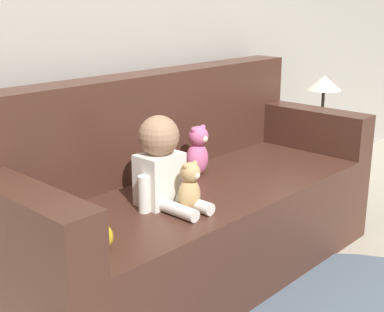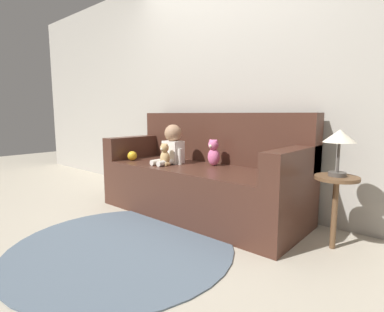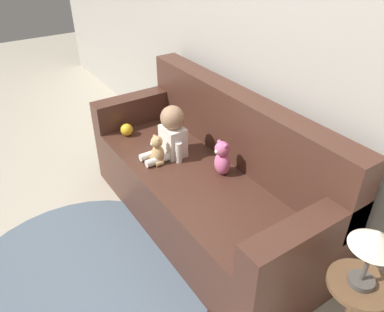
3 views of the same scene
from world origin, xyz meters
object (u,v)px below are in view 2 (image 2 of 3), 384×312
at_px(person_baby, 172,146).
at_px(toy_ball, 132,156).
at_px(side_table, 338,159).
at_px(plush_toy_side, 214,153).
at_px(teddy_bear_brown, 165,155).
at_px(couch, 202,178).

relative_size(person_baby, toy_ball, 3.90).
bearing_deg(side_table, person_baby, -175.75).
relative_size(plush_toy_side, side_table, 0.29).
relative_size(teddy_bear_brown, side_table, 0.25).
distance_m(couch, person_baby, 0.44).
distance_m(person_baby, plush_toy_side, 0.43).
bearing_deg(person_baby, teddy_bear_brown, -77.08).
xyz_separation_m(teddy_bear_brown, side_table, (1.49, 0.25, 0.08)).
height_order(person_baby, plush_toy_side, person_baby).
bearing_deg(plush_toy_side, side_table, -2.39).
xyz_separation_m(person_baby, toy_ball, (-0.45, -0.15, -0.13)).
distance_m(couch, side_table, 1.27).
xyz_separation_m(couch, side_table, (1.23, -0.01, 0.31)).
xyz_separation_m(plush_toy_side, toy_ball, (-0.85, -0.31, -0.08)).
bearing_deg(couch, toy_ball, -160.00).
bearing_deg(person_baby, couch, 22.27).
height_order(person_baby, teddy_bear_brown, person_baby).
distance_m(couch, toy_ball, 0.81).
bearing_deg(plush_toy_side, toy_ball, -159.92).
bearing_deg(side_table, couch, 179.64).
bearing_deg(plush_toy_side, person_baby, -158.16).
bearing_deg(person_baby, plush_toy_side, 21.84).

